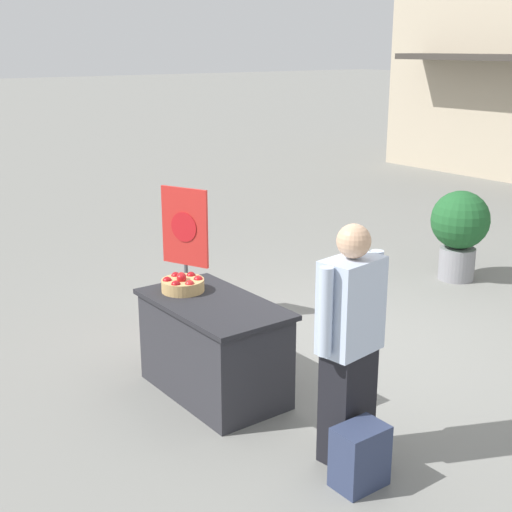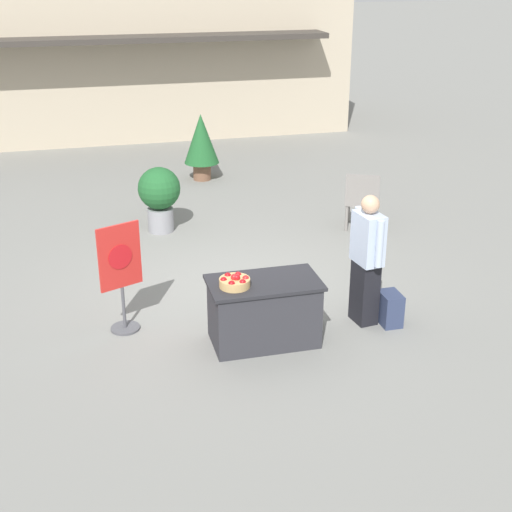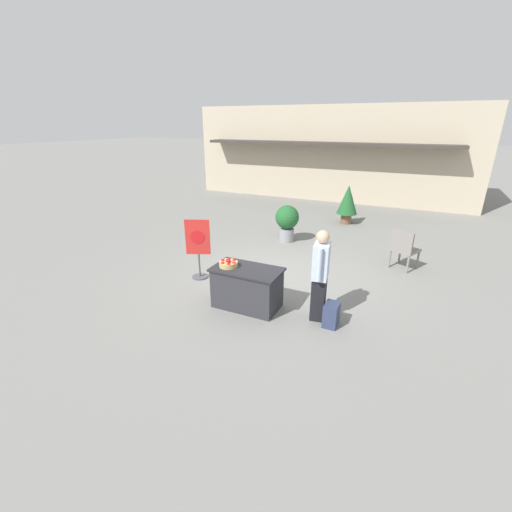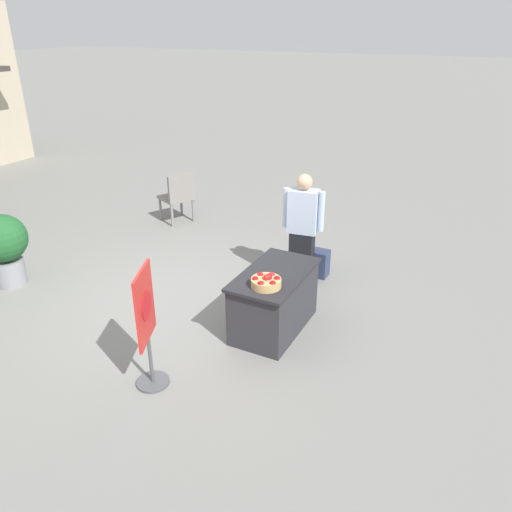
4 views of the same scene
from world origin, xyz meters
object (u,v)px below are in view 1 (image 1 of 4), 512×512
object	(u,v)px
apple_basket	(183,284)
person_visitor	(350,344)
potted_plant_far_left	(460,228)
poster_board	(185,249)
backpack	(360,456)
display_table	(214,347)

from	to	relation	value
apple_basket	person_visitor	distance (m)	1.73
person_visitor	potted_plant_far_left	size ratio (longest dim) A/B	1.53
apple_basket	poster_board	size ratio (longest dim) A/B	0.26
apple_basket	potted_plant_far_left	world-z (taller)	potted_plant_far_left
apple_basket	poster_board	bearing A→B (deg)	147.92
apple_basket	potted_plant_far_left	bearing A→B (deg)	94.92
poster_board	person_visitor	bearing A→B (deg)	56.86
person_visitor	potted_plant_far_left	distance (m)	4.36
poster_board	potted_plant_far_left	world-z (taller)	poster_board
potted_plant_far_left	backpack	bearing A→B (deg)	-59.42
display_table	backpack	bearing A→B (deg)	1.15
backpack	potted_plant_far_left	distance (m)	4.65
backpack	potted_plant_far_left	size ratio (longest dim) A/B	0.38
display_table	person_visitor	distance (m)	1.44
apple_basket	person_visitor	world-z (taller)	person_visitor
person_visitor	backpack	size ratio (longest dim) A/B	3.98
backpack	poster_board	bearing A→B (deg)	168.17
display_table	potted_plant_far_left	size ratio (longest dim) A/B	1.20
display_table	person_visitor	world-z (taller)	person_visitor
poster_board	apple_basket	bearing A→B (deg)	34.85
person_visitor	apple_basket	bearing A→B (deg)	0.33
person_visitor	poster_board	size ratio (longest dim) A/B	1.21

